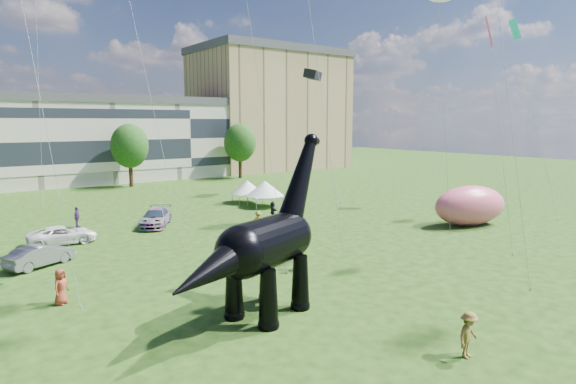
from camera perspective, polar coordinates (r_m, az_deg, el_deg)
ground at (r=22.64m, az=6.58°, el=-15.69°), size 220.00×220.00×0.00m
apartment_block at (r=96.70m, az=-2.19°, el=9.42°), size 28.00×18.00×22.00m
tree_mid_right at (r=71.66m, az=-18.28°, el=5.61°), size 5.20×5.20×9.44m
tree_far_right at (r=79.10m, az=-5.73°, el=6.21°), size 5.20×5.20×9.44m
dinosaur_sculpture at (r=22.61m, az=-3.13°, el=-6.62°), size 10.71×5.32×8.91m
car_grey at (r=34.87m, az=-27.33°, el=-6.69°), size 4.55×3.24×1.42m
car_white at (r=40.38m, az=-25.18°, el=-4.63°), size 5.06×2.61×1.36m
car_dark at (r=44.22m, az=-15.41°, el=-2.94°), size 4.65×5.65×1.54m
gazebo_near at (r=54.88m, az=-4.86°, el=0.59°), size 4.42×4.42×2.59m
gazebo_far at (r=52.16m, az=-2.76°, el=0.41°), size 4.93×4.93×2.85m
inflatable_pink at (r=45.83m, az=20.77°, el=-1.51°), size 7.83×5.31×3.57m
visitors at (r=33.84m, az=-14.56°, el=-6.19°), size 55.04×41.49×1.87m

